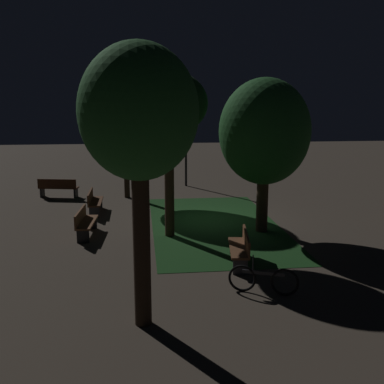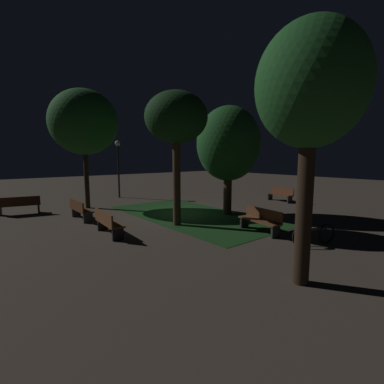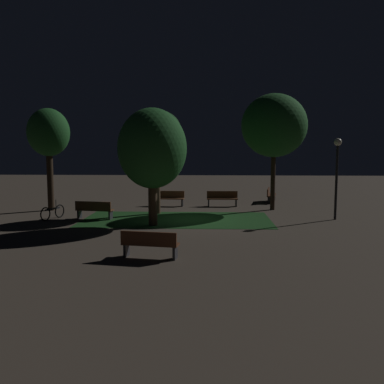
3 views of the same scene
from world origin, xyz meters
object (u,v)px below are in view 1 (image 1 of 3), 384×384
bench_back_row (58,187)px  bench_front_right (85,222)px  bench_lawn_edge (241,247)px  tree_left_canopy (139,116)px  tree_back_right (124,96)px  bench_by_lamp (94,201)px  tree_tall_center (264,132)px  tree_near_wall (169,106)px  lamp_post_plaza_east (186,134)px  bicycle (263,280)px

bench_back_row → bench_front_right: bearing=17.1°
bench_lawn_edge → tree_left_canopy: tree_left_canopy is taller
tree_back_right → bench_lawn_edge: bearing=20.3°
bench_by_lamp → tree_tall_center: tree_tall_center is taller
tree_near_wall → tree_back_right: size_ratio=0.85×
bench_back_row → tree_left_canopy: size_ratio=0.34×
bench_back_row → lamp_post_plaza_east: 6.88m
tree_near_wall → tree_tall_center: (-0.19, 3.18, -0.88)m
tree_back_right → bicycle: tree_back_right is taller
bench_lawn_edge → tree_tall_center: 4.42m
bench_by_lamp → bench_front_right: 3.13m
bench_lawn_edge → bicycle: (2.00, 0.08, -0.14)m
lamp_post_plaza_east → bicycle: lamp_post_plaza_east is taller
tree_tall_center → tree_left_canopy: size_ratio=0.93×
tree_near_wall → lamp_post_plaza_east: size_ratio=1.38×
tree_tall_center → bench_front_right: bearing=-91.5°
bench_by_lamp → tree_left_canopy: size_ratio=0.33×
bench_by_lamp → bicycle: 9.53m
bench_lawn_edge → tree_left_canopy: size_ratio=0.33×
bench_lawn_edge → tree_tall_center: tree_tall_center is taller
tree_near_wall → tree_back_right: tree_back_right is taller
bench_back_row → tree_back_right: size_ratio=0.29×
bench_by_lamp → bench_lawn_edge: bearing=36.0°
tree_left_canopy → bench_front_right: bearing=-163.5°
tree_left_canopy → bench_back_row: bearing=-163.2°
tree_tall_center → bicycle: bearing=-14.7°
tree_tall_center → tree_back_right: size_ratio=0.82×
bench_lawn_edge → tree_near_wall: size_ratio=0.35×
bench_lawn_edge → tree_back_right: (-9.04, -3.34, 4.12)m
bench_by_lamp → tree_back_right: 5.10m
tree_near_wall → tree_left_canopy: tree_left_canopy is taller
bench_lawn_edge → lamp_post_plaza_east: 11.79m
tree_left_canopy → bicycle: (-1.14, 2.79, -3.83)m
tree_left_canopy → lamp_post_plaza_east: bearing=170.9°
bench_back_row → lamp_post_plaza_east: size_ratio=0.48×
bench_front_right → tree_back_right: 7.27m
bench_back_row → tree_near_wall: bearing=35.7°
bicycle → tree_left_canopy: bearing=-67.8°
bench_by_lamp → bench_back_row: 3.63m
bench_front_right → lamp_post_plaza_east: bearing=153.2°
bench_by_lamp → tree_near_wall: (3.47, 2.80, 3.79)m
tree_tall_center → bicycle: (5.03, -1.32, -3.04)m
bench_lawn_edge → tree_back_right: size_ratio=0.29×
lamp_post_plaza_east → tree_near_wall: bearing=-9.3°
lamp_post_plaza_east → bicycle: (13.57, 0.43, -2.35)m
lamp_post_plaza_east → bench_by_lamp: bearing=-38.8°
bicycle → tree_near_wall: bearing=-159.0°
tree_back_right → tree_near_wall: bearing=14.1°
bench_by_lamp → bench_lawn_edge: same height
tree_tall_center → bench_by_lamp: bearing=-118.8°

